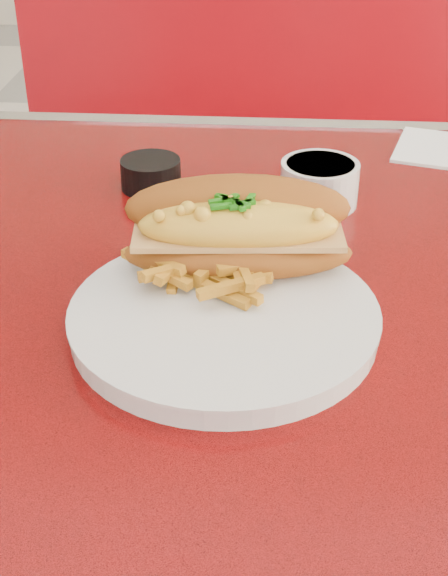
# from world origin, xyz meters

# --- Properties ---
(diner_table) EXTENTS (1.23, 0.83, 0.77)m
(diner_table) POSITION_xyz_m (0.00, 0.00, 0.61)
(diner_table) COLOR red
(diner_table) RESTS_ON ground
(booth_bench_far) EXTENTS (1.20, 0.51, 0.90)m
(booth_bench_far) POSITION_xyz_m (0.00, 0.81, 0.29)
(booth_bench_far) COLOR maroon
(booth_bench_far) RESTS_ON ground
(dinner_plate) EXTENTS (0.34, 0.34, 0.02)m
(dinner_plate) POSITION_xyz_m (-0.11, -0.09, 0.78)
(dinner_plate) COLOR silver
(dinner_plate) RESTS_ON diner_table
(mac_hoagie) EXTENTS (0.21, 0.11, 0.09)m
(mac_hoagie) POSITION_xyz_m (-0.10, -0.02, 0.83)
(mac_hoagie) COLOR #995218
(mac_hoagie) RESTS_ON dinner_plate
(fries_pile) EXTENTS (0.14, 0.13, 0.03)m
(fries_pile) POSITION_xyz_m (-0.13, -0.04, 0.80)
(fries_pile) COLOR gold
(fries_pile) RESTS_ON dinner_plate
(fork) EXTENTS (0.05, 0.13, 0.00)m
(fork) POSITION_xyz_m (-0.05, -0.09, 0.79)
(fork) COLOR #B8B9BD
(fork) RESTS_ON dinner_plate
(gravy_ramekin) EXTENTS (0.11, 0.11, 0.05)m
(gravy_ramekin) POSITION_xyz_m (-0.03, 0.16, 0.80)
(gravy_ramekin) COLOR silver
(gravy_ramekin) RESTS_ON diner_table
(sauce_cup_left) EXTENTS (0.08, 0.08, 0.03)m
(sauce_cup_left) POSITION_xyz_m (-0.21, 0.18, 0.79)
(sauce_cup_left) COLOR black
(sauce_cup_left) RESTS_ON diner_table
(paper_napkin) EXTENTS (0.15, 0.15, 0.00)m
(paper_napkin) POSITION_xyz_m (0.14, 0.32, 0.77)
(paper_napkin) COLOR white
(paper_napkin) RESTS_ON diner_table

